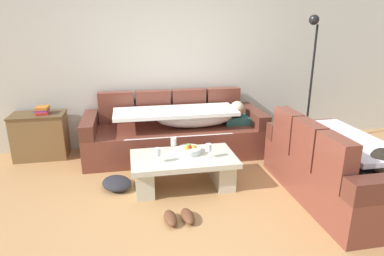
# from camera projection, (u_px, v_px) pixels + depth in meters

# --- Properties ---
(ground_plane) EXTENTS (14.00, 14.00, 0.00)m
(ground_plane) POSITION_uv_depth(u_px,v_px,m) (197.00, 212.00, 3.41)
(ground_plane) COLOR #AB7C4C
(back_wall) EXTENTS (9.00, 0.10, 2.70)m
(back_wall) POSITION_uv_depth(u_px,v_px,m) (168.00, 57.00, 5.01)
(back_wall) COLOR beige
(back_wall) RESTS_ON ground_plane
(couch_along_wall) EXTENTS (2.53, 0.92, 0.88)m
(couch_along_wall) POSITION_uv_depth(u_px,v_px,m) (178.00, 132.00, 4.84)
(couch_along_wall) COLOR brown
(couch_along_wall) RESTS_ON ground_plane
(couch_near_window) EXTENTS (0.92, 1.78, 0.88)m
(couch_near_window) POSITION_uv_depth(u_px,v_px,m) (336.00, 169.00, 3.63)
(couch_near_window) COLOR brown
(couch_near_window) RESTS_ON ground_plane
(coffee_table) EXTENTS (1.20, 0.68, 0.38)m
(coffee_table) POSITION_uv_depth(u_px,v_px,m) (183.00, 167.00, 3.88)
(coffee_table) COLOR beige
(coffee_table) RESTS_ON ground_plane
(fruit_bowl) EXTENTS (0.28, 0.28, 0.10)m
(fruit_bowl) POSITION_uv_depth(u_px,v_px,m) (189.00, 150.00, 3.92)
(fruit_bowl) COLOR silver
(fruit_bowl) RESTS_ON coffee_table
(wine_glass_near_left) EXTENTS (0.07, 0.07, 0.17)m
(wine_glass_near_left) POSITION_uv_depth(u_px,v_px,m) (158.00, 153.00, 3.64)
(wine_glass_near_left) COLOR silver
(wine_glass_near_left) RESTS_ON coffee_table
(wine_glass_near_right) EXTENTS (0.07, 0.07, 0.17)m
(wine_glass_near_right) POSITION_uv_depth(u_px,v_px,m) (209.00, 148.00, 3.77)
(wine_glass_near_right) COLOR silver
(wine_glass_near_right) RESTS_ON coffee_table
(wine_glass_far_back) EXTENTS (0.07, 0.07, 0.17)m
(wine_glass_far_back) POSITION_uv_depth(u_px,v_px,m) (174.00, 142.00, 3.95)
(wine_glass_far_back) COLOR silver
(wine_glass_far_back) RESTS_ON coffee_table
(side_cabinet) EXTENTS (0.72, 0.44, 0.64)m
(side_cabinet) POSITION_uv_depth(u_px,v_px,m) (40.00, 136.00, 4.71)
(side_cabinet) COLOR brown
(side_cabinet) RESTS_ON ground_plane
(book_stack_on_cabinet) EXTENTS (0.19, 0.23, 0.10)m
(book_stack_on_cabinet) POSITION_uv_depth(u_px,v_px,m) (42.00, 110.00, 4.61)
(book_stack_on_cabinet) COLOR red
(book_stack_on_cabinet) RESTS_ON side_cabinet
(floor_lamp) EXTENTS (0.33, 0.31, 1.95)m
(floor_lamp) POSITION_uv_depth(u_px,v_px,m) (310.00, 75.00, 4.88)
(floor_lamp) COLOR black
(floor_lamp) RESTS_ON ground_plane
(pair_of_shoes) EXTENTS (0.31, 0.28, 0.09)m
(pair_of_shoes) POSITION_uv_depth(u_px,v_px,m) (179.00, 217.00, 3.25)
(pair_of_shoes) COLOR #59331E
(pair_of_shoes) RESTS_ON ground_plane
(crumpled_garment) EXTENTS (0.46, 0.50, 0.12)m
(crumpled_garment) POSITION_uv_depth(u_px,v_px,m) (117.00, 183.00, 3.89)
(crumpled_garment) COLOR #232328
(crumpled_garment) RESTS_ON ground_plane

